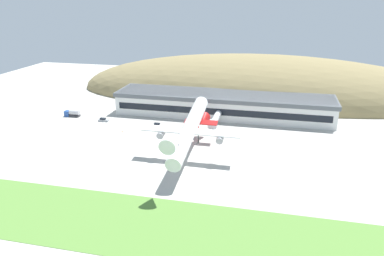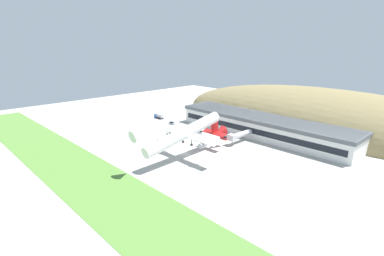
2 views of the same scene
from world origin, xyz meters
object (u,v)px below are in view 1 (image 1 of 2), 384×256
Objects in this scene: cargo_airplane at (190,129)px; traffic_cone_0 at (122,131)px; jetway_0 at (215,120)px; service_car_1 at (157,125)px; service_car_2 at (194,126)px; traffic_cone_1 at (163,142)px; fuel_truck at (72,113)px; terminal_building at (223,103)px; service_car_0 at (103,120)px.

cargo_airplane reaches higher than traffic_cone_0.
service_car_1 is (-23.87, -2.52, -3.39)m from jetway_0.
jetway_0 is 9.24m from service_car_2.
jetway_0 is at bearing 49.50° from traffic_cone_1.
service_car_2 reaches higher than traffic_cone_0.
fuel_truck reaches higher than traffic_cone_1.
traffic_cone_0 is at bearing -139.72° from terminal_building.
cargo_airplane is 38.26m from service_car_1.
cargo_airplane is at bearing -54.91° from service_car_1.
fuel_truck reaches higher than traffic_cone_0.
service_car_0 is 1.08× the size of service_car_2.
fuel_truck is at bearing 169.19° from service_car_0.
traffic_cone_0 is 1.00× the size of traffic_cone_1.
traffic_cone_1 is (32.53, -17.54, -0.35)m from service_car_0.
jetway_0 is 25.31m from traffic_cone_1.
jetway_0 reaches higher than service_car_2.
service_car_1 is at bearing -173.68° from service_car_2.
terminal_building is 1.93× the size of cargo_airplane.
service_car_1 is at bearing 125.09° from cargo_airplane.
cargo_airplane is at bearing -34.06° from service_car_0.
cargo_airplane is at bearing -28.71° from fuel_truck.
terminal_building is 21.71× the size of service_car_0.
service_car_2 is at bearing 22.64° from traffic_cone_0.
traffic_cone_1 is at bearing -112.86° from service_car_2.
cargo_airplane is at bearing -79.54° from service_car_2.
traffic_cone_1 is (-16.26, -19.03, -3.71)m from jetway_0.
service_car_2 is at bearing -174.50° from jetway_0.
jetway_0 is at bearing -91.58° from terminal_building.
fuel_truck reaches higher than service_car_2.
service_car_1 is (24.91, -1.02, -0.02)m from service_car_0.
cargo_airplane is 7.20× the size of fuel_truck.
fuel_truck is 12.06× the size of traffic_cone_0.
service_car_1 reaches higher than traffic_cone_1.
service_car_2 reaches higher than service_car_0.
service_car_2 is 7.11× the size of traffic_cone_0.
fuel_truck is (-62.65, 34.31, -9.55)m from cargo_airplane.
jetway_0 is 3.60× the size of service_car_1.
cargo_airplane reaches higher than service_car_2.
service_car_2 is 7.11× the size of traffic_cone_1.
fuel_truck is (-16.57, 3.17, 0.87)m from service_car_0.
service_car_0 is at bearing 151.67° from traffic_cone_1.
cargo_airplane is 11.26× the size of service_car_0.
terminal_building is at bearing 22.06° from service_car_0.
traffic_cone_0 is (-36.06, -30.56, -5.46)m from terminal_building.
service_car_2 is (-8.58, -0.83, -3.33)m from jetway_0.
fuel_truck is at bearing 177.48° from service_car_2.
terminal_building is 18.57m from jetway_0.
service_car_1 is 15.09m from traffic_cone_0.
terminal_building reaches higher than service_car_0.
cargo_airplane is at bearing -94.75° from jetway_0.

